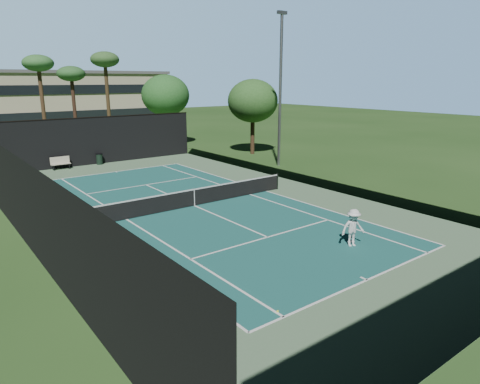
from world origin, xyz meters
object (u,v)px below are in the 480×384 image
at_px(tennis_net, 194,197).
at_px(trash_bin, 99,159).
at_px(player, 353,228).
at_px(tennis_ball_d, 55,212).
at_px(park_bench, 60,163).
at_px(tennis_ball_b, 110,204).
at_px(tennis_ball_c, 169,196).
at_px(tennis_ball_a, 278,311).

xyz_separation_m(tennis_net, trash_bin, (0.12, 15.68, -0.08)).
bearing_deg(player, trash_bin, 116.11).
height_order(tennis_ball_d, park_bench, park_bench).
xyz_separation_m(tennis_ball_b, trash_bin, (3.87, 12.36, 0.45)).
relative_size(player, tennis_ball_c, 26.18).
bearing_deg(tennis_net, tennis_ball_d, 152.27).
distance_m(player, trash_bin, 25.18).
xyz_separation_m(tennis_ball_a, tennis_ball_b, (0.30, 14.86, -0.01)).
distance_m(tennis_ball_a, tennis_ball_b, 14.87).
xyz_separation_m(tennis_ball_b, tennis_ball_d, (-2.98, 0.22, 0.01)).
distance_m(tennis_ball_d, trash_bin, 13.95).
bearing_deg(tennis_ball_d, tennis_ball_a, -79.94).
height_order(tennis_net, trash_bin, tennis_net).
height_order(park_bench, trash_bin, park_bench).
distance_m(tennis_net, player, 9.67).
bearing_deg(player, tennis_net, 124.75).
height_order(tennis_ball_a, tennis_ball_c, tennis_ball_a).
distance_m(tennis_net, tennis_ball_b, 5.04).
bearing_deg(trash_bin, tennis_net, -90.44).
distance_m(player, tennis_ball_b, 14.09).
relative_size(tennis_net, tennis_ball_c, 202.44).
bearing_deg(park_bench, tennis_net, -78.64).
xyz_separation_m(tennis_ball_c, tennis_ball_d, (-6.59, 0.70, 0.00)).
xyz_separation_m(tennis_net, park_bench, (-3.12, 15.55, -0.01)).
bearing_deg(tennis_ball_a, trash_bin, 81.28).
height_order(tennis_net, tennis_ball_b, tennis_net).
xyz_separation_m(tennis_net, tennis_ball_c, (-0.15, 2.84, -0.53)).
distance_m(tennis_net, tennis_ball_c, 2.89).
bearing_deg(player, park_bench, 123.40).
bearing_deg(tennis_ball_b, player, -64.68).
bearing_deg(tennis_ball_b, trash_bin, 72.60).
height_order(tennis_ball_a, tennis_ball_d, tennis_ball_a).
bearing_deg(tennis_ball_c, tennis_ball_a, -105.20).
bearing_deg(tennis_ball_d, park_bench, 73.26).
distance_m(player, park_bench, 25.53).
relative_size(tennis_net, tennis_ball_b, 219.32).
relative_size(tennis_net, tennis_ball_a, 167.74).
distance_m(tennis_ball_c, trash_bin, 12.85).
xyz_separation_m(tennis_ball_c, trash_bin, (0.27, 12.84, 0.45)).
xyz_separation_m(player, tennis_ball_c, (-2.41, 12.24, -0.80)).
relative_size(tennis_ball_c, tennis_ball_d, 0.87).
relative_size(tennis_net, park_bench, 8.60).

